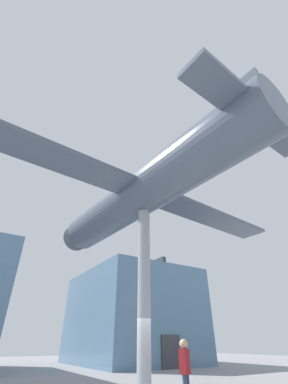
# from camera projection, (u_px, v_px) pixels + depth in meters

# --- Properties ---
(glass_pavilion_right) EXTENTS (10.03, 12.77, 8.77)m
(glass_pavilion_right) POSITION_uv_depth(u_px,v_px,m) (131.00, 316.00, 26.20)
(glass_pavilion_right) COLOR slate
(glass_pavilion_right) RESTS_ON ground_plane
(support_pylon_central) EXTENTS (0.51, 0.51, 6.99)m
(support_pylon_central) POSITION_uv_depth(u_px,v_px,m) (144.00, 291.00, 10.14)
(support_pylon_central) COLOR #999EA3
(support_pylon_central) RESTS_ON ground_plane
(suspended_airplane) EXTENTS (18.57, 15.11, 3.02)m
(suspended_airplane) POSITION_uv_depth(u_px,v_px,m) (141.00, 194.00, 12.64)
(suspended_airplane) COLOR #4C5666
(suspended_airplane) RESTS_ON support_pylon_central
(visitor_person) EXTENTS (0.46, 0.38, 1.83)m
(visitor_person) POSITION_uv_depth(u_px,v_px,m) (185.00, 367.00, 8.08)
(visitor_person) COLOR #2D3D56
(visitor_person) RESTS_ON ground_plane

